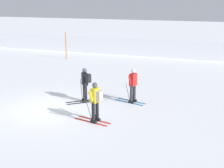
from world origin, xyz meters
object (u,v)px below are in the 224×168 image
skier_yellow (96,100)px  skier_black (85,83)px  trail_marker_pole (66,46)px  skier_red (133,85)px

skier_yellow → skier_black: size_ratio=1.00×
skier_black → trail_marker_pole: trail_marker_pole is taller
skier_black → trail_marker_pole: (-5.99, 9.31, 0.18)m
skier_yellow → skier_black: 2.66m
skier_yellow → skier_black: (-1.47, 2.22, 0.00)m
skier_red → trail_marker_pole: bearing=133.6°
skier_black → trail_marker_pole: 11.07m
skier_red → trail_marker_pole: trail_marker_pole is taller
skier_red → skier_black: (-2.24, -0.66, 0.04)m
skier_black → trail_marker_pole: size_ratio=0.75×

